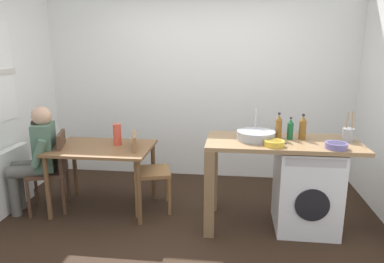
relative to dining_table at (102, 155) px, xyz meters
name	(u,v)px	position (x,y,z in m)	size (l,w,h in m)	color
ground_plane	(181,235)	(0.96, -0.49, -0.64)	(5.46, 5.46, 0.00)	black
wall_back	(199,82)	(0.96, 1.26, 0.71)	(4.60, 0.10, 2.70)	white
radiator	(7,182)	(-1.06, -0.19, -0.29)	(0.10, 0.80, 0.70)	white
dining_table	(102,155)	(0.00, 0.00, 0.00)	(1.10, 0.76, 0.74)	brown
chair_person_seat	(54,167)	(-0.55, -0.08, -0.14)	(0.50, 0.50, 0.90)	#4C3323
chair_opposite	(145,167)	(0.48, 0.03, -0.14)	(0.49, 0.49, 0.90)	olive
seated_person	(37,154)	(-0.70, -0.13, 0.03)	(0.56, 0.54, 1.20)	#595651
kitchen_counter	(260,155)	(1.73, -0.18, 0.12)	(1.50, 0.68, 0.92)	olive
washing_machine	(306,188)	(2.20, -0.18, -0.21)	(0.60, 0.61, 0.86)	silver
sink_basin	(256,136)	(1.67, -0.18, 0.32)	(0.38, 0.38, 0.09)	#9EA0A5
tap	(255,122)	(1.67, 0.00, 0.42)	(0.02, 0.02, 0.28)	#B2B2B7
bottle_tall_green	(279,127)	(1.90, -0.11, 0.40)	(0.06, 0.06, 0.27)	brown
bottle_squat_brown	(290,129)	(2.01, -0.10, 0.38)	(0.06, 0.06, 0.23)	#19592D
bottle_clear_small	(303,128)	(2.14, -0.09, 0.39)	(0.07, 0.07, 0.26)	brown
mixing_bowl	(274,143)	(1.83, -0.38, 0.31)	(0.19, 0.19, 0.05)	gold
utensil_crock	(348,135)	(2.57, -0.13, 0.35)	(0.11, 0.11, 0.30)	gray
colander	(336,145)	(2.39, -0.40, 0.31)	(0.20, 0.20, 0.06)	slate
vase	(117,134)	(0.15, 0.10, 0.22)	(0.09, 0.09, 0.24)	#D84C38
scissors	(279,143)	(1.89, -0.28, 0.28)	(0.15, 0.06, 0.01)	#B2B2B7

